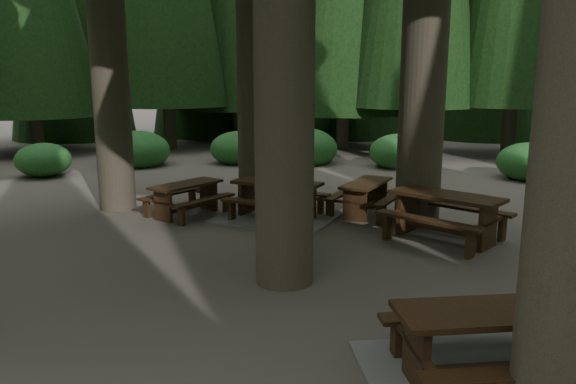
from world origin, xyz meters
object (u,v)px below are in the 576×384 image
(picnic_table_b, at_px, (187,194))
(picnic_table_c, at_px, (277,206))
(picnic_table_d, at_px, (446,210))
(picnic_table_a, at_px, (488,360))
(picnic_table_f, at_px, (366,193))

(picnic_table_b, relative_size, picnic_table_c, 0.76)
(picnic_table_b, bearing_deg, picnic_table_d, -72.44)
(picnic_table_a, xyz_separation_m, picnic_table_f, (-2.25, 6.51, 0.21))
(picnic_table_b, height_order, picnic_table_f, picnic_table_f)
(picnic_table_a, bearing_deg, picnic_table_f, 85.69)
(picnic_table_f, bearing_deg, picnic_table_a, -150.16)
(picnic_table_a, height_order, picnic_table_d, picnic_table_d)
(picnic_table_b, height_order, picnic_table_c, picnic_table_c)
(picnic_table_c, bearing_deg, picnic_table_a, -46.47)
(picnic_table_d, bearing_deg, picnic_table_f, 163.62)
(picnic_table_c, relative_size, picnic_table_f, 1.39)
(picnic_table_a, height_order, picnic_table_c, picnic_table_c)
(picnic_table_c, distance_m, picnic_table_d, 3.49)
(picnic_table_b, distance_m, picnic_table_d, 5.39)
(picnic_table_d, relative_size, picnic_table_f, 1.32)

